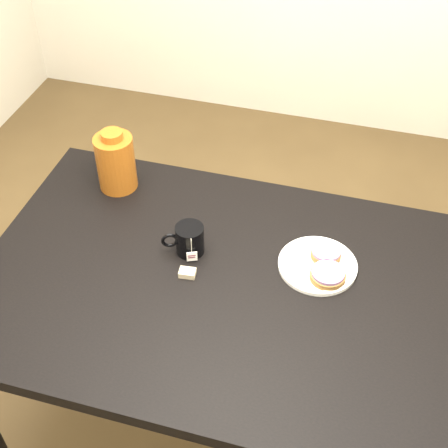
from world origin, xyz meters
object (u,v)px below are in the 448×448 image
object	(u,v)px
table	(230,302)
teabag_pouch	(187,273)
plate	(318,265)
bagel_back	(326,253)
mug	(189,239)
bagel_front	(328,275)
bagel_package	(116,162)

from	to	relation	value
table	teabag_pouch	world-z (taller)	teabag_pouch
table	plate	size ratio (longest dim) A/B	6.34
bagel_back	teabag_pouch	bearing A→B (deg)	-155.54
plate	mug	bearing A→B (deg)	-174.09
mug	table	bearing A→B (deg)	-55.02
plate	bagel_front	bearing A→B (deg)	-53.95
mug	teabag_pouch	xyz separation A→B (m)	(0.02, -0.09, -0.04)
bagel_back	mug	bearing A→B (deg)	-169.42
table	mug	bearing A→B (deg)	149.28
table	bagel_back	bearing A→B (deg)	33.95
bagel_package	bagel_back	bearing A→B (deg)	-12.13
plate	bagel_package	xyz separation A→B (m)	(-0.67, 0.18, 0.09)
bagel_back	teabag_pouch	size ratio (longest dim) A/B	2.38
bagel_front	mug	distance (m)	0.40
table	bagel_package	xyz separation A→B (m)	(-0.46, 0.31, 0.18)
bagel_front	teabag_pouch	bearing A→B (deg)	-167.59
plate	bagel_package	size ratio (longest dim) A/B	1.07
bagel_front	plate	bearing A→B (deg)	126.05
plate	bagel_package	world-z (taller)	bagel_package
plate	bagel_back	distance (m)	0.04
plate	bagel_front	world-z (taller)	bagel_front
bagel_back	bagel_package	world-z (taller)	bagel_package
bagel_front	mug	size ratio (longest dim) A/B	1.06
bagel_front	teabag_pouch	xyz separation A→B (m)	(-0.37, -0.08, -0.02)
plate	bagel_back	xyz separation A→B (m)	(0.02, 0.03, 0.02)
table	teabag_pouch	distance (m)	0.15
mug	bagel_package	bearing A→B (deg)	120.44
bagel_front	teabag_pouch	world-z (taller)	bagel_front
bagel_front	table	bearing A→B (deg)	-162.84
table	bagel_front	distance (m)	0.28
bagel_back	bagel_front	distance (m)	0.08
table	bagel_front	bearing A→B (deg)	17.16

